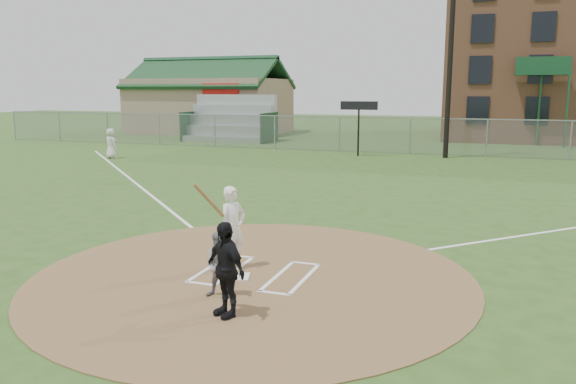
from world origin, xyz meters
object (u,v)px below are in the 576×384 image
(catcher, at_px, (221,265))
(umpire, at_px, (225,269))
(home_plate, at_px, (238,277))
(batter_at_plate, at_px, (233,227))
(ondeck_player, at_px, (111,143))

(catcher, distance_m, umpire, 0.83)
(home_plate, height_order, catcher, catcher)
(umpire, relative_size, batter_at_plate, 0.85)
(ondeck_player, bearing_deg, umpire, 153.98)
(home_plate, xyz_separation_m, umpire, (0.59, -1.71, 0.74))
(umpire, xyz_separation_m, ondeck_player, (-14.76, 16.78, -0.00))
(batter_at_plate, bearing_deg, ondeck_player, 133.51)
(catcher, relative_size, ondeck_player, 0.74)
(catcher, bearing_deg, ondeck_player, 123.00)
(catcher, xyz_separation_m, umpire, (0.42, -0.68, 0.18))
(umpire, bearing_deg, batter_at_plate, 141.62)
(ondeck_player, xyz_separation_m, batter_at_plate, (13.85, -14.58, 0.07))
(home_plate, distance_m, catcher, 1.18)
(catcher, bearing_deg, umpire, -66.82)
(home_plate, xyz_separation_m, catcher, (0.16, -1.03, 0.56))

